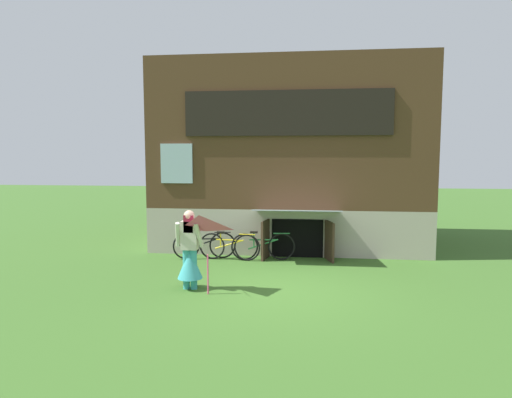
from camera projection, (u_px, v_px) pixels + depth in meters
name	position (u px, v px, depth m)	size (l,w,h in m)	color
ground_plane	(279.00, 289.00, 9.23)	(60.00, 60.00, 0.00)	#386023
log_house	(290.00, 156.00, 14.22)	(7.96, 5.76, 5.53)	#ADA393
person	(190.00, 256.00, 9.18)	(0.61, 0.53, 1.66)	teal
kite	(199.00, 235.00, 8.54)	(0.82, 0.95, 1.49)	#E54C7F
bicycle_green	(263.00, 246.00, 11.76)	(1.71, 0.26, 0.78)	black
bicycle_yellow	(229.00, 246.00, 11.78)	(1.68, 0.20, 0.77)	black
bicycle_black	(204.00, 245.00, 11.92)	(1.66, 0.45, 0.77)	black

